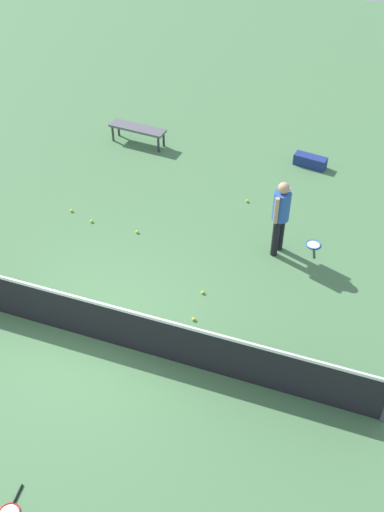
% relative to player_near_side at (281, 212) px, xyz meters
% --- Properties ---
extents(ground_plane, '(40.00, 40.00, 0.00)m').
position_rel_player_near_side_xyz_m(ground_plane, '(2.49, 3.40, -1.01)').
color(ground_plane, '#4C7A4C').
extents(court_net, '(10.09, 0.09, 1.07)m').
position_rel_player_near_side_xyz_m(court_net, '(2.49, 3.40, -0.51)').
color(court_net, '#4C4C51').
rests_on(court_net, ground_plane).
extents(player_near_side, '(0.42, 0.52, 1.70)m').
position_rel_player_near_side_xyz_m(player_near_side, '(0.00, 0.00, 0.00)').
color(player_near_side, black).
rests_on(player_near_side, ground_plane).
extents(tennis_racket_near_player, '(0.37, 0.61, 0.03)m').
position_rel_player_near_side_xyz_m(tennis_racket_near_player, '(-0.69, -0.44, -1.00)').
color(tennis_racket_near_player, blue).
rests_on(tennis_racket_near_player, ground_plane).
extents(tennis_racket_far_player, '(0.35, 0.60, 0.03)m').
position_rel_player_near_side_xyz_m(tennis_racket_far_player, '(2.15, 6.61, -1.00)').
color(tennis_racket_far_player, red).
rests_on(tennis_racket_far_player, ground_plane).
extents(tennis_ball_near_player, '(0.07, 0.07, 0.07)m').
position_rel_player_near_side_xyz_m(tennis_ball_near_player, '(0.96, 2.41, -0.98)').
color(tennis_ball_near_player, '#C6E033').
rests_on(tennis_ball_near_player, ground_plane).
extents(tennis_ball_by_net, '(0.07, 0.07, 0.07)m').
position_rel_player_near_side_xyz_m(tennis_ball_by_net, '(1.04, -1.47, -0.98)').
color(tennis_ball_by_net, '#C6E033').
rests_on(tennis_ball_by_net, ground_plane).
extents(tennis_ball_midcourt, '(0.07, 0.07, 0.07)m').
position_rel_player_near_side_xyz_m(tennis_ball_midcourt, '(4.06, 0.41, -0.98)').
color(tennis_ball_midcourt, '#C6E033').
rests_on(tennis_ball_midcourt, ground_plane).
extents(tennis_ball_baseline, '(0.07, 0.07, 0.07)m').
position_rel_player_near_side_xyz_m(tennis_ball_baseline, '(2.96, 0.42, -0.98)').
color(tennis_ball_baseline, '#C6E033').
rests_on(tennis_ball_baseline, ground_plane).
extents(tennis_ball_stray_left, '(0.07, 0.07, 0.07)m').
position_rel_player_near_side_xyz_m(tennis_ball_stray_left, '(4.65, 0.22, -0.98)').
color(tennis_ball_stray_left, '#C6E033').
rests_on(tennis_ball_stray_left, ground_plane).
extents(tennis_ball_stray_right, '(0.07, 0.07, 0.07)m').
position_rel_player_near_side_xyz_m(tennis_ball_stray_right, '(1.03, 1.69, -0.98)').
color(tennis_ball_stray_right, '#C6E033').
rests_on(tennis_ball_stray_right, ground_plane).
extents(courtside_bench, '(1.53, 0.52, 0.48)m').
position_rel_player_near_side_xyz_m(courtside_bench, '(4.44, -3.04, -0.59)').
color(courtside_bench, '#595960').
rests_on(courtside_bench, ground_plane).
extents(equipment_bag, '(0.83, 0.40, 0.28)m').
position_rel_player_near_side_xyz_m(equipment_bag, '(0.02, -3.48, -0.87)').
color(equipment_bag, navy).
rests_on(equipment_bag, ground_plane).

